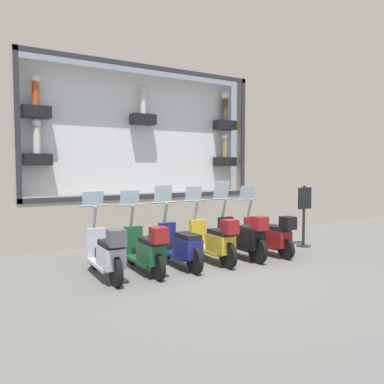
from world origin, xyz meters
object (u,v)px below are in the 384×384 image
at_px(scooter_green_4, 147,250).
at_px(shop_sign_post, 304,214).
at_px(scooter_black_1, 244,237).
at_px(scooter_red_0, 271,235).
at_px(scooter_navy_3, 181,246).
at_px(scooter_silver_5, 107,253).
at_px(scooter_yellow_2, 215,241).

relative_size(scooter_green_4, shop_sign_post, 1.14).
xyz_separation_m(scooter_black_1, scooter_green_4, (-0.02, 2.32, -0.03)).
bearing_deg(scooter_red_0, scooter_black_1, 88.64).
xyz_separation_m(scooter_red_0, scooter_black_1, (0.02, 0.77, 0.03)).
xyz_separation_m(scooter_red_0, shop_sign_post, (0.30, -1.39, 0.38)).
xyz_separation_m(scooter_red_0, scooter_navy_3, (0.07, 2.32, -0.02)).
height_order(scooter_silver_5, shop_sign_post, shop_sign_post).
xyz_separation_m(scooter_green_4, shop_sign_post, (0.30, -4.49, 0.38)).
bearing_deg(scooter_red_0, scooter_yellow_2, 89.56).
distance_m(scooter_navy_3, scooter_green_4, 0.78).
height_order(scooter_red_0, shop_sign_post, shop_sign_post).
bearing_deg(scooter_black_1, scooter_red_0, -91.36).
bearing_deg(scooter_black_1, scooter_silver_5, 90.16).
xyz_separation_m(scooter_red_0, scooter_silver_5, (0.01, 3.87, 0.02)).
distance_m(scooter_black_1, shop_sign_post, 2.21).
bearing_deg(scooter_green_4, scooter_navy_3, -84.93).
bearing_deg(scooter_silver_5, shop_sign_post, -86.84).
relative_size(scooter_red_0, scooter_silver_5, 0.99).
xyz_separation_m(scooter_green_4, scooter_silver_5, (0.01, 0.77, 0.01)).
distance_m(scooter_red_0, scooter_green_4, 3.10).
bearing_deg(scooter_silver_5, scooter_green_4, -90.52).
distance_m(scooter_red_0, shop_sign_post, 1.48).
height_order(scooter_yellow_2, scooter_green_4, scooter_yellow_2).
xyz_separation_m(scooter_black_1, scooter_navy_3, (0.05, 1.55, -0.05)).
height_order(scooter_navy_3, scooter_silver_5, scooter_navy_3).
xyz_separation_m(scooter_silver_5, shop_sign_post, (0.29, -5.27, 0.36)).
bearing_deg(scooter_navy_3, scooter_black_1, -91.96).
relative_size(scooter_green_4, scooter_silver_5, 0.99).
height_order(scooter_black_1, shop_sign_post, scooter_black_1).
relative_size(scooter_black_1, scooter_green_4, 1.01).
relative_size(scooter_black_1, scooter_yellow_2, 1.00).
distance_m(scooter_green_4, shop_sign_post, 4.52).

